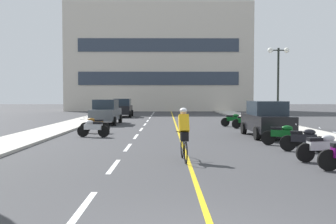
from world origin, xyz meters
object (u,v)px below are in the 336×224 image
Objects in this scene: motorcycle_4 at (282,134)px; motorcycle_6 at (95,125)px; street_lamp_mid at (278,69)px; motorcycle_5 at (93,128)px; motorcycle_7 at (245,121)px; cyclist_rider at (184,133)px; parked_car_mid at (106,112)px; motorcycle_8 at (233,120)px; motorcycle_2 at (322,147)px; motorcycle_3 at (304,139)px; parked_car_near at (267,119)px; parked_car_far at (123,108)px.

motorcycle_4 and motorcycle_6 have the same top height.
motorcycle_5 is (-11.26, -6.24, -3.46)m from street_lamp_mid.
motorcycle_5 is 10.04m from motorcycle_7.
parked_car_mid is at bearing 108.07° from cyclist_rider.
motorcycle_4 is 0.97× the size of motorcycle_8.
motorcycle_2 is at bearing -45.37° from motorcycle_6.
street_lamp_mid is at bearing 28.97° from motorcycle_5.
motorcycle_6 is 1.00× the size of motorcycle_7.
motorcycle_3 is at bearing -54.87° from parked_car_mid.
motorcycle_8 is at bearing 94.63° from parked_car_near.
street_lamp_mid reaches higher than motorcycle_7.
street_lamp_mid is 12.00m from motorcycle_3.
motorcycle_7 is 0.96× the size of cyclist_rider.
street_lamp_mid is 1.24× the size of parked_car_near.
cyclist_rider is (-7.00, -13.03, -3.04)m from street_lamp_mid.
motorcycle_2 is at bearing -59.14° from parked_car_mid.
motorcycle_6 is at bearing 168.24° from parked_car_near.
parked_car_near is 2.50× the size of motorcycle_5.
motorcycle_2 and motorcycle_5 have the same top height.
motorcycle_2 and motorcycle_4 have the same top height.
parked_car_mid is 2.49× the size of motorcycle_7.
street_lamp_mid is at bearing 28.24° from motorcycle_7.
motorcycle_4 is at bearing 39.51° from cyclist_rider.
motorcycle_8 is at bearing -13.21° from parked_car_mid.
parked_car_far is 16.33m from motorcycle_7.
motorcycle_8 is (-0.31, 13.55, 0.00)m from motorcycle_2.
cyclist_rider is (4.93, -25.01, -0.03)m from parked_car_far.
parked_car_mid and parked_car_far have the same top height.
motorcycle_4 and motorcycle_5 have the same top height.
motorcycle_5 is (0.76, -8.61, -0.44)m from parked_car_mid.
parked_car_mid is (-9.57, 8.54, 0.00)m from parked_car_near.
motorcycle_2 and motorcycle_3 have the same top height.
parked_car_mid is 6.67m from motorcycle_6.
motorcycle_3 is at bearing -67.78° from parked_car_far.
motorcycle_7 is (-0.04, 9.88, 0.00)m from motorcycle_3.
parked_car_near is at bearing -111.68° from street_lamp_mid.
motorcycle_5 is 8.03m from cyclist_rider.
parked_car_mid is (-12.02, 2.37, -3.01)m from street_lamp_mid.
parked_car_far is 18.23m from motorcycle_5.
motorcycle_4 is 9.16m from motorcycle_5.
motorcycle_7 is at bearing -21.28° from parked_car_mid.
parked_car_mid is at bearing 125.13° from motorcycle_3.
cyclist_rider reaches higher than motorcycle_8.
parked_car_far is 2.49× the size of motorcycle_7.
parked_car_near is at bearing 85.70° from motorcycle_4.
motorcycle_4 is 10.29m from motorcycle_6.
motorcycle_2 is (9.36, -15.67, -0.44)m from parked_car_mid.
street_lamp_mid is 1.23× the size of parked_car_far.
parked_car_far reaches higher than motorcycle_5.
motorcycle_6 is 9.89m from cyclist_rider.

